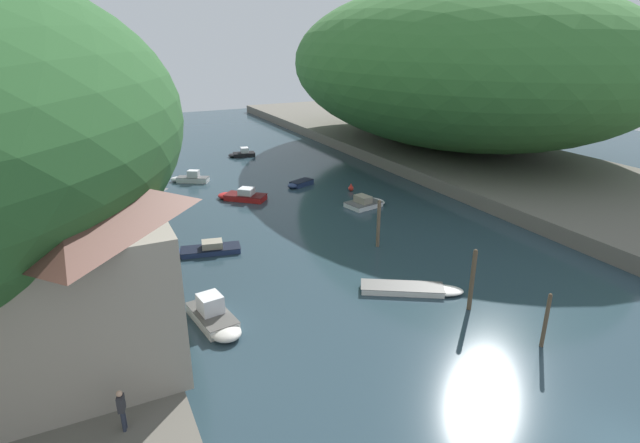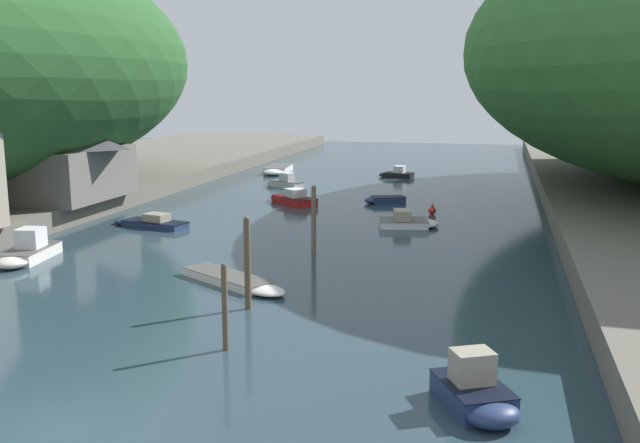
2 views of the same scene
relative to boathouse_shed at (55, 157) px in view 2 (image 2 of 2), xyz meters
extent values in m
plane|color=#283D47|center=(17.34, 3.33, -4.01)|extent=(130.00, 130.00, 0.00)
cube|color=slate|center=(0.00, 0.00, -1.04)|extent=(7.43, 8.25, 3.34)
pyramid|color=#4C4C51|center=(0.00, 0.00, 1.58)|extent=(8.02, 8.91, 1.89)
cube|color=navy|center=(28.09, -22.62, -3.68)|extent=(2.49, 2.86, 0.66)
ellipsoid|color=navy|center=(28.65, -23.69, -3.68)|extent=(1.87, 1.75, 0.66)
cube|color=black|center=(28.09, -22.62, -3.34)|extent=(2.54, 2.92, 0.03)
cube|color=#9E937F|center=(28.06, -22.55, -2.89)|extent=(1.36, 1.25, 0.93)
cube|color=white|center=(10.78, 17.18, -3.74)|extent=(3.38, 2.68, 0.53)
ellipsoid|color=white|center=(9.40, 18.03, -3.74)|extent=(1.96, 1.79, 0.53)
cube|color=#525252|center=(10.78, 17.18, -3.46)|extent=(3.44, 2.74, 0.03)
cube|color=silver|center=(10.87, 17.13, -3.11)|extent=(1.39, 1.29, 0.74)
cube|color=navy|center=(20.63, 11.02, -3.77)|extent=(2.72, 2.09, 0.49)
ellipsoid|color=navy|center=(19.51, 10.54, -3.77)|extent=(1.58, 1.55, 0.49)
cube|color=black|center=(20.63, 11.02, -3.50)|extent=(2.77, 2.13, 0.03)
cube|color=silver|center=(16.91, -12.44, -3.83)|extent=(4.96, 3.78, 0.36)
ellipsoid|color=silver|center=(19.01, -13.70, -3.83)|extent=(2.82, 2.45, 0.36)
cube|color=#504E4A|center=(16.91, -12.44, -3.64)|extent=(5.06, 3.86, 0.03)
cube|color=silver|center=(5.61, -10.80, -3.72)|extent=(2.16, 3.76, 0.57)
ellipsoid|color=silver|center=(5.86, -12.56, -3.72)|extent=(1.82, 1.99, 0.57)
cube|color=#504E4A|center=(5.61, -10.80, -3.42)|extent=(2.20, 3.83, 0.03)
cube|color=silver|center=(5.59, -10.69, -2.93)|extent=(1.33, 1.40, 1.02)
cube|color=white|center=(6.87, 27.45, -3.70)|extent=(2.65, 5.09, 0.62)
ellipsoid|color=white|center=(7.13, 25.01, -3.70)|extent=(2.28, 2.65, 0.62)
cube|color=#525252|center=(6.87, 27.45, -3.37)|extent=(2.70, 5.20, 0.03)
cube|color=red|center=(13.90, 8.92, -3.75)|extent=(3.93, 3.76, 0.52)
ellipsoid|color=red|center=(12.50, 10.16, -3.75)|extent=(2.48, 2.46, 0.52)
cube|color=#450A0A|center=(13.90, 8.92, -3.48)|extent=(4.01, 3.84, 0.03)
cube|color=silver|center=(13.99, 8.84, -3.17)|extent=(1.78, 1.77, 0.65)
cube|color=black|center=(19.33, 26.26, -3.79)|extent=(2.89, 2.00, 0.44)
ellipsoid|color=black|center=(18.03, 26.49, -3.79)|extent=(1.56, 1.69, 0.44)
cube|color=black|center=(19.33, 26.26, -3.56)|extent=(2.94, 2.04, 0.03)
cube|color=silver|center=(19.42, 26.25, -3.23)|extent=(1.10, 1.24, 0.69)
cube|color=white|center=(22.91, 2.33, -3.80)|extent=(3.30, 2.67, 0.42)
ellipsoid|color=white|center=(24.35, 2.62, -3.80)|extent=(1.84, 2.27, 0.42)
cube|color=#525252|center=(22.91, 2.33, -3.58)|extent=(3.37, 2.73, 0.03)
cube|color=#9E937F|center=(22.82, 2.31, -3.27)|extent=(1.30, 1.67, 0.64)
cube|color=navy|center=(7.87, -1.62, -3.83)|extent=(4.34, 2.34, 0.36)
ellipsoid|color=navy|center=(5.86, -1.20, -3.83)|extent=(2.31, 1.84, 0.36)
cube|color=black|center=(7.87, -1.62, -3.64)|extent=(4.42, 2.38, 0.03)
cube|color=#9E937F|center=(8.00, -1.64, -3.40)|extent=(1.63, 1.34, 0.51)
cylinder|color=brown|center=(19.92, -20.27, -2.58)|extent=(0.20, 0.20, 2.87)
sphere|color=brown|center=(19.92, -20.27, -1.10)|extent=(0.18, 0.18, 0.18)
cylinder|color=brown|center=(19.13, -15.86, -2.23)|extent=(0.26, 0.26, 3.57)
sphere|color=brown|center=(19.13, -15.86, -0.40)|extent=(0.23, 0.23, 0.23)
cylinder|color=brown|center=(19.24, -5.92, -2.29)|extent=(0.26, 0.26, 3.45)
sphere|color=brown|center=(19.24, -5.92, -0.51)|extent=(0.23, 0.23, 0.23)
sphere|color=red|center=(24.27, 7.06, -3.75)|extent=(0.53, 0.53, 0.53)
cone|color=red|center=(24.27, 7.06, -3.35)|extent=(0.27, 0.27, 0.27)
camera|label=1|loc=(0.59, -34.51, 10.73)|focal=28.00mm
camera|label=2|loc=(28.48, -41.45, 4.72)|focal=40.00mm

